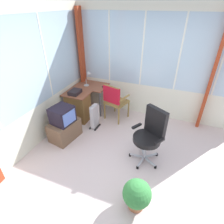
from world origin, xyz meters
name	(u,v)px	position (x,y,z in m)	size (l,w,h in m)	color
ground	(131,171)	(0.00, 0.00, -0.03)	(5.01, 5.13, 0.06)	beige
north_window_panel	(23,86)	(0.00, 2.10, 1.31)	(4.01, 0.07, 2.63)	silver
east_window_panel	(159,67)	(2.04, 0.00, 1.32)	(0.07, 4.13, 2.63)	silver
curtain_corner	(82,61)	(1.91, 1.97, 1.27)	(0.24, 0.07, 2.53)	#A63B1F
curtain_east_far	(212,76)	(1.96, -1.14, 1.27)	(0.24, 0.07, 2.53)	#A63B1F
desk	(79,105)	(1.14, 1.73, 0.39)	(1.12, 0.83, 0.73)	brown
desk_lamp	(89,76)	(1.69, 1.69, 0.96)	(0.22, 0.19, 0.36)	#B2B7BC
tv_remote	(104,87)	(1.66, 1.24, 0.74)	(0.04, 0.15, 0.02)	black
paper_tray	(75,92)	(1.08, 1.75, 0.78)	(0.30, 0.23, 0.09)	black
wooden_armchair	(114,99)	(1.40, 0.88, 0.61)	(0.60, 0.59, 0.96)	olive
office_chair	(150,132)	(0.41, -0.20, 0.62)	(0.60, 0.62, 1.07)	#B7B7BF
tv_on_stand	(64,125)	(0.34, 1.63, 0.34)	(0.71, 0.54, 0.78)	brown
space_heater	(95,116)	(0.96, 1.19, 0.31)	(0.31, 0.19, 0.60)	silver
potted_plant	(137,195)	(-0.63, -0.25, 0.28)	(0.42, 0.42, 0.51)	#A5613E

